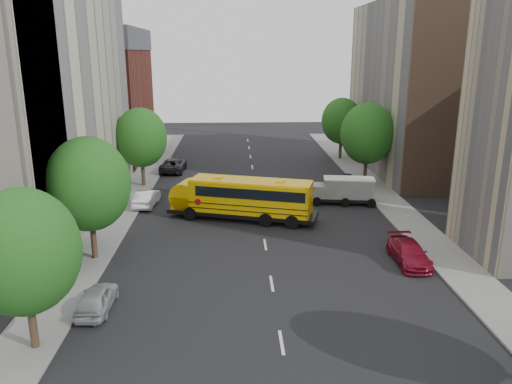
{
  "coord_description": "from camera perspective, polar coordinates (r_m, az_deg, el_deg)",
  "views": [
    {
      "loc": [
        -2.05,
        -33.93,
        12.76
      ],
      "look_at": [
        -0.46,
        2.0,
        2.64
      ],
      "focal_mm": 35.0,
      "sensor_mm": 36.0,
      "label": 1
    }
  ],
  "objects": [
    {
      "name": "parked_car_2",
      "position": [
        55.87,
        -9.43,
        3.07
      ],
      "size": [
        2.68,
        5.44,
        1.48
      ],
      "primitive_type": "imported",
      "rotation": [
        0.0,
        0.0,
        3.1
      ],
      "color": "black",
      "rests_on": "ground"
    },
    {
      "name": "parked_car_0",
      "position": [
        27.21,
        -17.74,
        -11.52
      ],
      "size": [
        1.58,
        3.83,
        1.3
      ],
      "primitive_type": "imported",
      "rotation": [
        0.0,
        0.0,
        3.13
      ],
      "color": "#A9ABB0",
      "rests_on": "ground"
    },
    {
      "name": "building_left_cream",
      "position": [
        43.09,
        -24.71,
        10.64
      ],
      "size": [
        10.0,
        26.0,
        20.0
      ],
      "primitive_type": "cube",
      "color": "#BDB798",
      "rests_on": "ground"
    },
    {
      "name": "sidewalk_left",
      "position": [
        42.03,
        -15.42,
        -2.46
      ],
      "size": [
        3.0,
        80.0,
        0.12
      ],
      "primitive_type": "cube",
      "color": "slate",
      "rests_on": "ground"
    },
    {
      "name": "street_tree_1",
      "position": [
        32.2,
        -18.6,
        0.84
      ],
      "size": [
        5.12,
        5.12,
        7.9
      ],
      "color": "#38281C",
      "rests_on": "ground"
    },
    {
      "name": "building_left_redbrick",
      "position": [
        64.26,
        -17.14,
        9.43
      ],
      "size": [
        10.0,
        15.0,
        13.0
      ],
      "primitive_type": "cube",
      "color": "maroon",
      "rests_on": "ground"
    },
    {
      "name": "street_tree_5",
      "position": [
        61.86,
        9.76,
        8.0
      ],
      "size": [
        4.86,
        4.86,
        7.51
      ],
      "color": "#38281C",
      "rests_on": "ground"
    },
    {
      "name": "ground",
      "position": [
        36.31,
        0.86,
        -4.86
      ],
      "size": [
        120.0,
        120.0,
        0.0
      ],
      "primitive_type": "plane",
      "color": "black",
      "rests_on": "ground"
    },
    {
      "name": "school_bus",
      "position": [
        39.06,
        -1.74,
        -0.52
      ],
      "size": [
        11.98,
        5.92,
        3.31
      ],
      "rotation": [
        0.0,
        0.0,
        -0.29
      ],
      "color": "black",
      "rests_on": "ground"
    },
    {
      "name": "street_tree_4",
      "position": [
        50.27,
        12.62,
        6.54
      ],
      "size": [
        5.25,
        5.25,
        8.1
      ],
      "color": "#38281C",
      "rests_on": "ground"
    },
    {
      "name": "safari_truck",
      "position": [
        43.89,
        9.95,
        0.22
      ],
      "size": [
        5.6,
        2.72,
        2.3
      ],
      "rotation": [
        0.0,
        0.0,
        -0.15
      ],
      "color": "black",
      "rests_on": "ground"
    },
    {
      "name": "street_tree_0",
      "position": [
        23.31,
        -25.09,
        -6.23
      ],
      "size": [
        4.8,
        4.8,
        7.41
      ],
      "color": "#38281C",
      "rests_on": "ground"
    },
    {
      "name": "parked_car_3",
      "position": [
        32.81,
        17.09,
        -6.64
      ],
      "size": [
        1.89,
        4.62,
        1.34
      ],
      "primitive_type": "imported",
      "rotation": [
        0.0,
        0.0,
        -0.0
      ],
      "color": "maroon",
      "rests_on": "ground"
    },
    {
      "name": "parked_car_4",
      "position": [
        48.81,
        10.39,
        1.17
      ],
      "size": [
        1.8,
        4.26,
        1.44
      ],
      "primitive_type": "imported",
      "rotation": [
        0.0,
        0.0,
        -0.02
      ],
      "color": "#343E5B",
      "rests_on": "ground"
    },
    {
      "name": "building_right_sidewall",
      "position": [
        47.53,
        22.78,
        9.98
      ],
      "size": [
        10.1,
        0.3,
        18.0
      ],
      "primitive_type": "cube",
      "color": "brown",
      "rests_on": "ground"
    },
    {
      "name": "building_right_far",
      "position": [
        57.66,
        18.17,
        11.21
      ],
      "size": [
        10.0,
        22.0,
        18.0
      ],
      "primitive_type": "cube",
      "color": "tan",
      "rests_on": "ground"
    },
    {
      "name": "parked_car_1",
      "position": [
        43.73,
        -12.38,
        -0.66
      ],
      "size": [
        1.84,
        4.41,
        1.42
      ],
      "primitive_type": "imported",
      "rotation": [
        0.0,
        0.0,
        3.06
      ],
      "color": "white",
      "rests_on": "ground"
    },
    {
      "name": "sidewalk_right",
      "position": [
        43.13,
        15.9,
        -2.03
      ],
      "size": [
        3.0,
        80.0,
        0.12
      ],
      "primitive_type": "cube",
      "color": "slate",
      "rests_on": "ground"
    },
    {
      "name": "lane_markings",
      "position": [
        45.79,
        0.13,
        -0.46
      ],
      "size": [
        0.15,
        64.0,
        0.01
      ],
      "primitive_type": "cube",
      "color": "silver",
      "rests_on": "ground"
    },
    {
      "name": "street_tree_2",
      "position": [
        49.4,
        -13.02,
        6.07
      ],
      "size": [
        4.99,
        4.99,
        7.71
      ],
      "color": "#38281C",
      "rests_on": "ground"
    }
  ]
}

